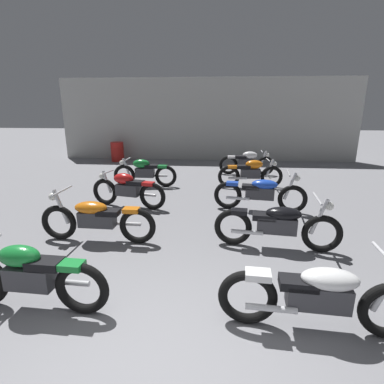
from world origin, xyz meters
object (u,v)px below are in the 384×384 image
Objects in this scene: motorcycle_right_row_3 at (251,173)px; motorcycle_left_row_3 at (145,172)px; motorcycle_left_row_0 at (29,275)px; oil_drum at (117,152)px; motorcycle_right_row_1 at (278,224)px; motorcycle_right_row_0 at (319,295)px; motorcycle_right_row_2 at (260,192)px; motorcycle_left_row_1 at (96,218)px; motorcycle_left_row_2 at (128,189)px; motorcycle_right_row_4 at (247,162)px.

motorcycle_left_row_3 is at bearing -177.02° from motorcycle_right_row_3.
motorcycle_left_row_0 is 2.32× the size of oil_drum.
motorcycle_right_row_1 reaches higher than oil_drum.
motorcycle_right_row_3 is (3.23, 6.05, 0.00)m from motorcycle_left_row_0.
motorcycle_right_row_0 is at bearing -87.70° from motorcycle_right_row_1.
motorcycle_left_row_0 is at bearing -118.07° from motorcycle_right_row_3.
motorcycle_right_row_0 is 1.00× the size of motorcycle_right_row_2.
motorcycle_left_row_3 is 0.91× the size of motorcycle_right_row_2.
motorcycle_left_row_0 is at bearing 178.59° from motorcycle_right_row_0.
motorcycle_left_row_1 is 1.97m from motorcycle_left_row_2.
motorcycle_left_row_3 and motorcycle_right_row_4 have the same top height.
motorcycle_left_row_1 is at bearing -89.01° from motorcycle_left_row_3.
motorcycle_left_row_2 is 3.84m from motorcycle_right_row_3.
motorcycle_right_row_0 reaches higher than oil_drum.
motorcycle_right_row_3 is (-0.01, 2.14, 0.01)m from motorcycle_right_row_2.
motorcycle_right_row_1 is 1.10× the size of motorcycle_right_row_3.
motorcycle_left_row_3 reaches higher than oil_drum.
motorcycle_right_row_2 is 2.14m from motorcycle_right_row_3.
motorcycle_right_row_2 is at bearing 31.69° from motorcycle_left_row_1.
motorcycle_right_row_3 is 6.84m from oil_drum.
motorcycle_right_row_0 is at bearing -50.20° from motorcycle_left_row_2.
motorcycle_left_row_2 is 6.61m from oil_drum.
motorcycle_left_row_0 is at bearing -91.49° from motorcycle_left_row_1.
motorcycle_left_row_1 is 3.94m from motorcycle_left_row_3.
motorcycle_left_row_3 is at bearing -61.77° from oil_drum.
motorcycle_left_row_1 and motorcycle_right_row_2 have the same top height.
motorcycle_right_row_2 reaches higher than motorcycle_right_row_3.
motorcycle_right_row_1 is at bearing -89.82° from motorcycle_right_row_4.
motorcycle_right_row_0 and motorcycle_right_row_1 have the same top height.
motorcycle_left_row_2 and motorcycle_right_row_3 have the same top height.
motorcycle_right_row_0 and motorcycle_right_row_2 have the same top height.
motorcycle_left_row_1 reaches higher than motorcycle_left_row_2.
oil_drum is (-2.28, 10.10, -0.03)m from motorcycle_left_row_0.
oil_drum is at bearing 119.01° from motorcycle_right_row_0.
motorcycle_left_row_1 is 1.10× the size of motorcycle_left_row_3.
motorcycle_left_row_2 is 0.90× the size of motorcycle_right_row_1.
motorcycle_left_row_2 is 0.90× the size of motorcycle_right_row_2.
motorcycle_right_row_1 is 5.88m from motorcycle_right_row_4.
motorcycle_left_row_2 reaches higher than oil_drum.
motorcycle_right_row_4 is at bearing 90.18° from motorcycle_right_row_1.
motorcycle_right_row_0 is (3.38, -5.97, -0.01)m from motorcycle_left_row_3.
motorcycle_left_row_3 is 0.91× the size of motorcycle_right_row_1.
motorcycle_left_row_2 and motorcycle_right_row_4 have the same top height.
motorcycle_right_row_3 is (-0.06, 4.12, 0.01)m from motorcycle_right_row_1.
motorcycle_left_row_0 and motorcycle_right_row_4 have the same top height.
motorcycle_right_row_2 is at bearing 91.25° from motorcycle_right_row_1.
motorcycle_left_row_2 is at bearing 148.69° from motorcycle_right_row_1.
motorcycle_right_row_2 is 8.30m from oil_drum.
motorcycle_right_row_1 is 1.00× the size of motorcycle_right_row_2.
oil_drum is at bearing 131.73° from motorcycle_right_row_2.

